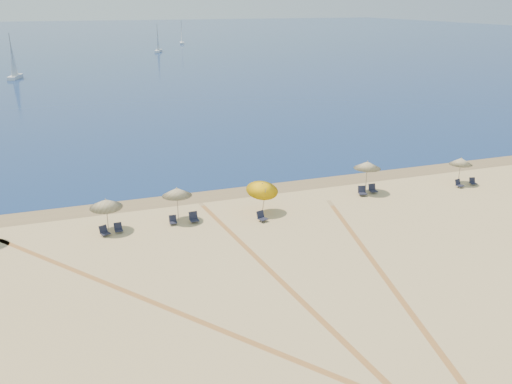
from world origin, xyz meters
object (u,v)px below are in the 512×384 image
chair_4 (194,218)px  sailboat_0 (13,65)px  umbrella_1 (106,203)px  umbrella_3 (262,187)px  chair_5 (262,217)px  umbrella_2 (177,192)px  chair_1 (104,231)px  sailboat_1 (158,43)px  sailboat_2 (182,37)px  chair_8 (459,184)px  chair_7 (373,189)px  chair_3 (173,220)px  chair_6 (362,191)px  chair_9 (473,182)px  chair_2 (118,228)px  umbrella_5 (461,161)px  umbrella_4 (367,165)px

chair_4 → sailboat_0: bearing=99.8°
umbrella_1 → umbrella_3: umbrella_3 is taller
chair_5 → umbrella_1: bearing=151.1°
umbrella_1 → umbrella_2: size_ratio=0.94×
chair_1 → chair_4: size_ratio=1.10×
chair_4 → sailboat_1: size_ratio=0.09×
sailboat_1 → sailboat_2: 31.85m
chair_8 → sailboat_2: 160.14m
chair_7 → chair_8: chair_7 is taller
chair_3 → chair_8: (23.69, -0.23, 0.02)m
sailboat_1 → chair_6: bearing=-73.0°
chair_5 → chair_9: (19.26, 1.39, -0.04)m
chair_1 → umbrella_2: bearing=-12.4°
sailboat_1 → chair_1: bearing=-81.4°
chair_3 → chair_7: bearing=9.0°
chair_4 → sailboat_2: bearing=76.9°
chair_2 → chair_5: chair_5 is taller
chair_8 → umbrella_1: bearing=167.6°
umbrella_3 → chair_1: bearing=-179.0°
umbrella_3 → sailboat_0: bearing=104.2°
chair_1 → sailboat_1: size_ratio=0.10×
chair_4 → chair_5: chair_4 is taller
umbrella_3 → chair_4: size_ratio=3.65×
chair_2 → chair_6: (18.89, 0.84, 0.05)m
chair_3 → umbrella_5: bearing=6.9°
chair_1 → sailboat_2: bearing=53.0°
umbrella_5 → chair_2: size_ratio=3.62×
chair_8 → chair_9: bearing=-6.9°
umbrella_2 → chair_5: (5.44, -2.11, -1.79)m
chair_8 → sailboat_0: bearing=103.5°
umbrella_2 → umbrella_4: umbrella_4 is taller
chair_4 → chair_5: bearing=-18.2°
chair_6 → chair_4: bearing=-162.7°
umbrella_3 → chair_4: (-5.06, 0.03, -1.66)m
umbrella_5 → sailboat_2: bearing=85.9°
umbrella_1 → umbrella_5: 28.58m
umbrella_3 → chair_3: bearing=178.7°
chair_8 → sailboat_0: sailboat_0 is taller
chair_1 → chair_8: 28.29m
chair_4 → chair_5: (4.50, -1.39, -0.01)m
chair_7 → sailboat_2: bearing=87.4°
sailboat_1 → chair_8: bearing=-69.2°
umbrella_1 → umbrella_3: bearing=-2.7°
umbrella_1 → chair_1: umbrella_1 is taller
chair_6 → chair_8: size_ratio=1.16×
umbrella_4 → chair_8: bearing=-11.0°
chair_1 → chair_6: chair_6 is taller
umbrella_5 → chair_4: 22.92m
chair_2 → chair_3: (3.68, 0.10, -0.00)m
chair_2 → chair_4: (5.11, -0.02, 0.04)m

